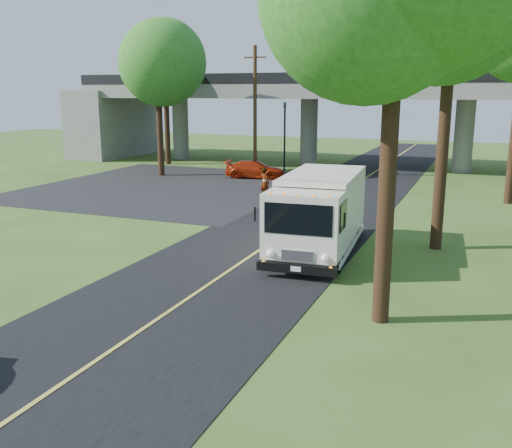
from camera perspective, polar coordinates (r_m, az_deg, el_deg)
The scene contains 12 objects.
ground at distance 16.57m, azimuth -7.60°, elevation -8.00°, with size 120.00×120.00×0.00m, color #39511D.
road at distance 25.34m, azimuth 3.62°, elevation -0.44°, with size 7.00×90.00×0.02m, color black.
parking_lot at distance 37.04m, azimuth -8.67°, elevation 3.76°, with size 16.00×18.00×0.01m, color black.
lane_line at distance 25.33m, azimuth 3.62°, elevation -0.39°, with size 0.12×90.00×0.01m, color gold.
overpass at distance 46.05m, azimuth 12.65°, elevation 11.10°, with size 54.00×10.00×7.30m.
traffic_signal at distance 41.80m, azimuth 2.89°, elevation 9.35°, with size 0.18×0.22×5.20m.
utility_pole at distance 40.40m, azimuth -0.10°, elevation 11.22°, with size 1.60×0.26×9.00m.
tree_left_lot at distance 41.34m, azimuth -9.71°, elevation 15.67°, with size 5.60×5.50×10.50m.
tree_left_far at distance 48.00m, azimuth -8.96°, elevation 14.78°, with size 5.26×5.16×9.89m.
step_van at distance 21.28m, azimuth 6.31°, elevation 1.29°, with size 3.12×7.21×2.95m.
red_sedan at distance 40.04m, azimuth -0.07°, elevation 5.48°, with size 1.71×4.21×1.22m, color #AA260A.
pedestrian at distance 32.34m, azimuth 0.88°, elevation 4.12°, with size 0.64×0.42×1.76m, color gray.
Camera 1 is at (7.79, -13.37, 5.94)m, focal length 40.00 mm.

